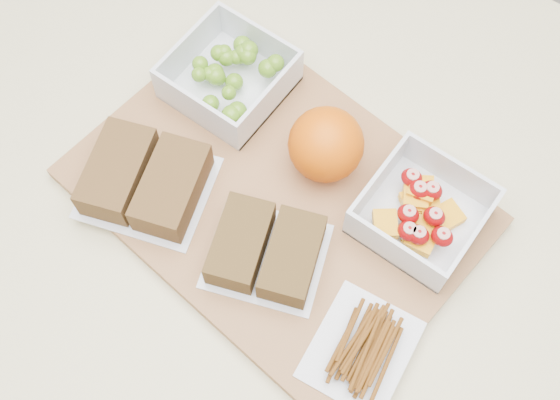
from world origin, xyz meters
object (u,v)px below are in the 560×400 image
Objects in this scene: orange at (326,144)px; sandwich_bag_left at (145,180)px; fruit_container at (421,213)px; cutting_board at (277,197)px; grape_container at (231,76)px; pretzel_bag at (362,347)px; sandwich_bag_center at (266,250)px.

sandwich_bag_left is (-0.14, -0.14, -0.02)m from orange.
fruit_container is at bearing 0.94° from orange.
cutting_board is 0.15m from grape_container.
sandwich_bag_left is at bearing -140.71° from cutting_board.
pretzel_bag is at bearing -45.19° from orange.
fruit_container is 1.44× the size of orange.
orange is 0.67× the size of pretzel_bag.
fruit_container is (0.14, 0.06, 0.03)m from cutting_board.
grape_container is (-0.12, 0.08, 0.03)m from cutting_board.
grape_container is at bearing 176.41° from fruit_container.
sandwich_bag_center is (0.16, -0.15, -0.00)m from grape_container.
cutting_board is 0.16m from fruit_container.
cutting_board is 3.42× the size of grape_container.
sandwich_bag_left is 1.35× the size of pretzel_bag.
sandwich_bag_left is (0.01, -0.16, -0.00)m from grape_container.
sandwich_bag_center reaches higher than cutting_board.
pretzel_bag is at bearing -79.66° from fruit_container.
orange reaches higher than grape_container.
sandwich_bag_left is (-0.26, -0.14, 0.00)m from fruit_container.
cutting_board is 5.12× the size of orange.
sandwich_bag_center is 0.14m from pretzel_bag.
sandwich_bag_center is at bearing 4.89° from sandwich_bag_left.
pretzel_bag is (0.13, -0.02, -0.01)m from sandwich_bag_center.
fruit_container is at bearing 28.83° from sandwich_bag_left.
orange is at bearing 45.66° from sandwich_bag_left.
cutting_board is at bearing 118.20° from sandwich_bag_center.
cutting_board is at bearing 152.46° from pretzel_bag.
orange is 0.21m from pretzel_bag.
orange is 0.55× the size of sandwich_bag_center.
fruit_container reaches higher than sandwich_bag_left.
sandwich_bag_center is (-0.11, -0.13, -0.00)m from fruit_container.
pretzel_bag is (0.15, -0.15, -0.03)m from orange.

